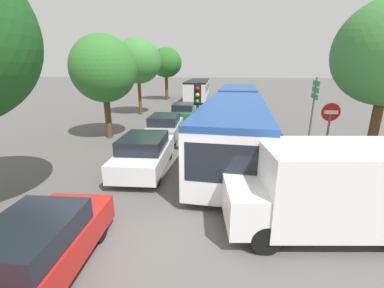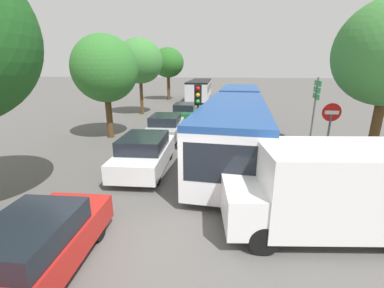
{
  "view_description": "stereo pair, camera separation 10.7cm",
  "coord_description": "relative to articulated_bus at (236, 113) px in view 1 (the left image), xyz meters",
  "views": [
    {
      "loc": [
        1.37,
        -5.01,
        4.14
      ],
      "look_at": [
        0.2,
        4.64,
        1.2
      ],
      "focal_mm": 24.0,
      "sensor_mm": 36.0,
      "label": 1
    },
    {
      "loc": [
        1.47,
        -5.0,
        4.14
      ],
      "look_at": [
        0.2,
        4.64,
        1.2
      ],
      "focal_mm": 24.0,
      "sensor_mm": 36.0,
      "label": 2
    }
  ],
  "objects": [
    {
      "name": "queued_car_silver",
      "position": [
        -4.17,
        -0.68,
        -0.79
      ],
      "size": [
        1.91,
        4.16,
        1.42
      ],
      "rotation": [
        0.0,
        0.0,
        1.62
      ],
      "color": "#B7BABF",
      "rests_on": "ground"
    },
    {
      "name": "tree_left_far",
      "position": [
        -8.16,
        7.09,
        2.99
      ],
      "size": [
        3.97,
        3.97,
        6.5
      ],
      "color": "#51381E",
      "rests_on": "ground"
    },
    {
      "name": "queued_car_green",
      "position": [
        -3.89,
        4.69,
        -0.81
      ],
      "size": [
        1.85,
        4.03,
        1.38
      ],
      "rotation": [
        0.0,
        0.0,
        1.62
      ],
      "color": "#236638",
      "rests_on": "ground"
    },
    {
      "name": "tree_left_mid",
      "position": [
        -7.56,
        -0.86,
        2.49
      ],
      "size": [
        3.68,
        3.68,
        5.9
      ],
      "color": "#51381E",
      "rests_on": "ground"
    },
    {
      "name": "traffic_light",
      "position": [
        -1.91,
        -3.85,
        0.99
      ],
      "size": [
        0.34,
        0.37,
        3.4
      ],
      "rotation": [
        0.0,
        0.0,
        -1.51
      ],
      "color": "#56595E",
      "rests_on": "ground"
    },
    {
      "name": "ground_plane",
      "position": [
        -2.14,
        -10.24,
        -1.51
      ],
      "size": [
        200.0,
        200.0,
        0.0
      ],
      "primitive_type": "plane",
      "color": "#565451"
    },
    {
      "name": "white_van",
      "position": [
        2.05,
        -9.05,
        -0.27
      ],
      "size": [
        5.19,
        2.52,
        2.31
      ],
      "rotation": [
        0.0,
        0.0,
        3.26
      ],
      "color": "white",
      "rests_on": "ground"
    },
    {
      "name": "no_entry_sign",
      "position": [
        3.34,
        -4.93,
        0.37
      ],
      "size": [
        0.7,
        0.08,
        2.82
      ],
      "rotation": [
        0.0,
        0.0,
        -1.57
      ],
      "color": "#56595E",
      "rests_on": "ground"
    },
    {
      "name": "tree_left_distant",
      "position": [
        -8.15,
        17.82,
        3.01
      ],
      "size": [
        3.96,
        3.96,
        6.45
      ],
      "color": "#51381E",
      "rests_on": "ground"
    },
    {
      "name": "city_bus_rear",
      "position": [
        -4.14,
        18.98,
        -0.09
      ],
      "size": [
        2.79,
        11.44,
        2.45
      ],
      "rotation": [
        0.0,
        0.0,
        1.59
      ],
      "color": "silver",
      "rests_on": "ground"
    },
    {
      "name": "queued_car_white",
      "position": [
        -3.9,
        -5.61,
        -0.76
      ],
      "size": [
        2.0,
        4.36,
        1.49
      ],
      "rotation": [
        0.0,
        0.0,
        1.62
      ],
      "color": "white",
      "rests_on": "ground"
    },
    {
      "name": "direction_sign_post",
      "position": [
        4.09,
        -0.64,
        1.06
      ],
      "size": [
        0.21,
        1.4,
        3.6
      ],
      "rotation": [
        0.0,
        0.0,
        3.04
      ],
      "color": "#56595E",
      "rests_on": "ground"
    },
    {
      "name": "queued_car_red",
      "position": [
        -4.33,
        -11.42,
        -0.83
      ],
      "size": [
        1.82,
        3.95,
        1.35
      ],
      "rotation": [
        0.0,
        0.0,
        1.62
      ],
      "color": "#B21E19",
      "rests_on": "ground"
    },
    {
      "name": "articulated_bus",
      "position": [
        0.0,
        0.0,
        0.0
      ],
      "size": [
        3.91,
        17.76,
        2.62
      ],
      "rotation": [
        0.0,
        0.0,
        -1.64
      ],
      "color": "silver",
      "rests_on": "ground"
    }
  ]
}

